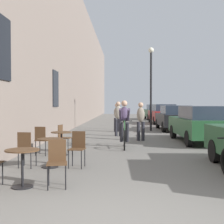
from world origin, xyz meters
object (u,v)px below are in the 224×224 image
cafe_table_near (22,160)px  parked_car_second (200,124)px  cafe_chair_far_toward_wall (63,136)px  cafe_chair_mid_toward_wall (78,146)px  cafe_chair_far_toward_street (42,139)px  cafe_chair_mid_toward_street (26,147)px  pedestrian_far (117,116)px  pedestrian_mid (118,117)px  cyclist_on_bicycle (124,125)px  cafe_table_far (61,138)px  parked_car_fifth (155,112)px  parked_car_fourth (163,114)px  parked_car_third (174,117)px  street_lamp (151,78)px  cafe_chair_near_toward_wall (57,160)px  pedestrian_near (141,119)px  cafe_table_mid (50,147)px

cafe_table_near → parked_car_second: parked_car_second is taller
parked_car_second → cafe_chair_far_toward_wall: bearing=-153.4°
cafe_chair_mid_toward_wall → cafe_chair_far_toward_street: (-1.36, 1.64, 0.00)m
cafe_chair_mid_toward_street → pedestrian_far: size_ratio=0.55×
pedestrian_mid → cyclist_on_bicycle: bearing=-85.8°
cafe_table_near → cafe_chair_mid_toward_street: size_ratio=0.81×
cafe_table_far → parked_car_fifth: parked_car_fifth is taller
cafe_chair_far_toward_wall → pedestrian_mid: pedestrian_mid is taller
cafe_table_near → parked_car_fourth: bearing=74.7°
cafe_chair_mid_toward_street → cafe_table_near: bearing=-74.0°
cafe_chair_mid_toward_street → cafe_chair_far_toward_wall: bearing=80.6°
parked_car_third → parked_car_fifth: parked_car_fifth is taller
pedestrian_mid → parked_car_fourth: bearing=70.1°
cafe_chair_far_toward_street → parked_car_fifth: 22.16m
cafe_chair_mid_toward_wall → cafe_chair_far_toward_wall: same height
pedestrian_far → parked_car_fifth: pedestrian_far is taller
cafe_chair_mid_toward_wall → street_lamp: street_lamp is taller
cafe_chair_near_toward_wall → cyclist_on_bicycle: cyclist_on_bicycle is taller
street_lamp → parked_car_fifth: (1.59, 12.77, -2.31)m
parked_car_fourth → pedestrian_mid: bearing=-109.9°
cafe_table_near → street_lamp: street_lamp is taller
parked_car_third → cyclist_on_bicycle: bearing=-112.9°
cafe_table_far → parked_car_fifth: size_ratio=0.16×
cafe_chair_near_toward_wall → street_lamp: size_ratio=0.18×
cafe_chair_near_toward_wall → pedestrian_mid: size_ratio=0.52×
parked_car_fourth → parked_car_fifth: 6.28m
cafe_chair_mid_toward_street → cyclist_on_bicycle: 4.35m
cafe_chair_mid_toward_street → cafe_chair_far_toward_street: bearing=93.3°
pedestrian_mid → pedestrian_near: bearing=-60.7°
parked_car_third → street_lamp: bearing=-167.6°
pedestrian_far → parked_car_second: bearing=-53.0°
cafe_chair_mid_toward_street → parked_car_third: parked_car_third is taller
cyclist_on_bicycle → parked_car_third: bearing=67.1°
cafe_chair_far_toward_wall → cafe_chair_near_toward_wall: bearing=-80.3°
cafe_table_far → cafe_chair_far_toward_street: size_ratio=0.81×
parked_car_fifth → cafe_chair_far_toward_street: bearing=-105.0°
cafe_chair_mid_toward_street → pedestrian_far: bearing=78.2°
cafe_chair_near_toward_wall → pedestrian_far: pedestrian_far is taller
cafe_table_near → cafe_table_far: 3.57m
cafe_chair_far_toward_wall → parked_car_third: 9.63m
cafe_chair_near_toward_wall → parked_car_fourth: size_ratio=0.20×
cafe_table_near → pedestrian_near: pedestrian_near is taller
pedestrian_mid → cafe_table_mid: bearing=-102.2°
cafe_chair_near_toward_wall → pedestrian_mid: (1.03, 9.04, 0.44)m
cafe_chair_mid_toward_wall → parked_car_second: size_ratio=0.21×
cafe_chair_near_toward_wall → pedestrian_near: bearing=74.4°
cafe_chair_mid_toward_street → pedestrian_far: 9.99m
cafe_table_mid → pedestrian_near: 6.13m
cafe_chair_far_toward_wall → parked_car_second: (5.14, 2.58, 0.26)m
cafe_chair_mid_toward_street → cafe_chair_far_toward_wall: same height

